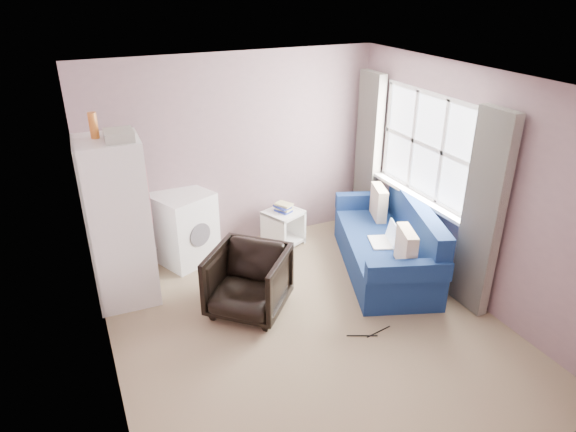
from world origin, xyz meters
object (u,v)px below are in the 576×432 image
side_table (283,225)px  sofa (390,246)px  armchair (248,278)px  washing_machine (184,226)px  fridge (118,222)px

side_table → sofa: sofa is taller
armchair → washing_machine: (-0.35, 1.36, 0.08)m
armchair → sofa: sofa is taller
armchair → washing_machine: washing_machine is taller
armchair → washing_machine: 1.41m
washing_machine → side_table: bearing=-29.7°
fridge → washing_machine: (0.80, 0.57, -0.47)m
armchair → sofa: bearing=45.1°
fridge → armchair: bearing=-32.7°
sofa → armchair: bearing=-157.5°
armchair → fridge: fridge is taller
side_table → sofa: size_ratio=0.27×
side_table → sofa: bearing=-51.2°
fridge → sofa: size_ratio=0.97×
fridge → sofa: bearing=-11.1°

